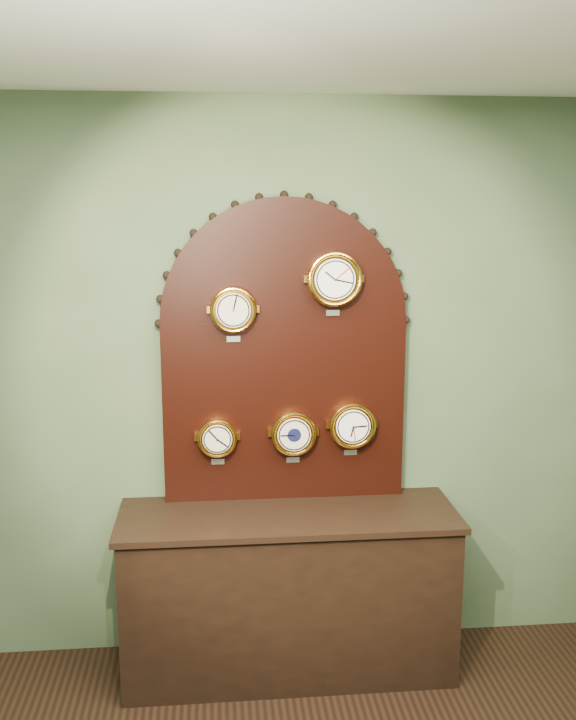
{
  "coord_description": "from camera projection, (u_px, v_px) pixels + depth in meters",
  "views": [
    {
      "loc": [
        -0.33,
        -1.26,
        2.3
      ],
      "look_at": [
        0.0,
        2.25,
        1.58
      ],
      "focal_mm": 38.59,
      "sensor_mm": 36.0,
      "label": 1
    }
  ],
  "objects": [
    {
      "name": "wall_back",
      "position": [
        283.0,
        385.0,
        3.88
      ],
      "size": [
        4.0,
        0.0,
        4.0
      ],
      "primitive_type": "plane",
      "rotation": [
        1.57,
        0.0,
        0.0
      ],
      "color": "#475D40",
      "rests_on": "ground"
    },
    {
      "name": "arabic_clock",
      "position": [
        334.0,
        279.0,
        3.68
      ],
      "size": [
        0.26,
        0.08,
        0.31
      ],
      "color": "gold",
      "rests_on": "display_board"
    },
    {
      "name": "barometer",
      "position": [
        294.0,
        433.0,
        3.82
      ],
      "size": [
        0.22,
        0.08,
        0.27
      ],
      "color": "gold",
      "rests_on": "display_board"
    },
    {
      "name": "hygrometer",
      "position": [
        217.0,
        438.0,
        3.78
      ],
      "size": [
        0.19,
        0.08,
        0.25
      ],
      "color": "gold",
      "rests_on": "display_board"
    },
    {
      "name": "roman_clock",
      "position": [
        233.0,
        310.0,
        3.66
      ],
      "size": [
        0.22,
        0.08,
        0.27
      ],
      "color": "gold",
      "rests_on": "display_board"
    },
    {
      "name": "display_board",
      "position": [
        284.0,
        343.0,
        3.79
      ],
      "size": [
        1.26,
        0.06,
        1.53
      ],
      "color": "black",
      "rests_on": "shop_counter"
    },
    {
      "name": "shop_counter",
      "position": [
        288.0,
        594.0,
        3.82
      ],
      "size": [
        1.6,
        0.5,
        0.8
      ],
      "primitive_type": "cube",
      "color": "black",
      "rests_on": "ground_plane"
    },
    {
      "name": "tide_clock",
      "position": [
        352.0,
        425.0,
        3.84
      ],
      "size": [
        0.23,
        0.08,
        0.28
      ],
      "color": "gold",
      "rests_on": "display_board"
    }
  ]
}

